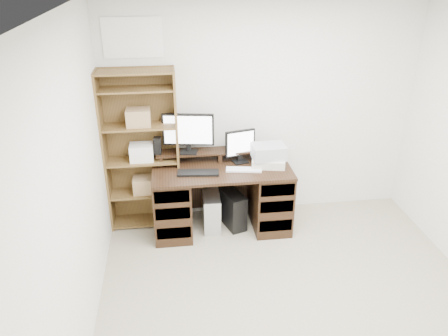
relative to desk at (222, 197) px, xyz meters
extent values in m
cube|color=gray|center=(0.50, -1.64, -0.40)|extent=(3.50, 4.00, 0.02)
cube|color=white|center=(0.50, -1.64, 2.12)|extent=(3.50, 4.00, 0.02)
cube|color=silver|center=(0.50, 0.37, 0.86)|extent=(3.50, 0.02, 2.50)
cube|color=silver|center=(-1.26, -1.64, 0.86)|extent=(0.02, 4.00, 2.50)
cube|color=white|center=(-0.85, 0.35, 1.69)|extent=(0.60, 0.01, 0.40)
cube|color=black|center=(0.00, -0.01, 0.35)|extent=(1.50, 0.70, 0.03)
cube|color=black|center=(-0.55, -0.01, -0.03)|extent=(0.40, 0.66, 0.72)
cube|color=black|center=(0.55, -0.01, -0.03)|extent=(0.40, 0.66, 0.72)
cube|color=black|center=(0.00, 0.32, 0.01)|extent=(1.48, 0.02, 0.65)
cube|color=black|center=(-0.55, -0.34, -0.21)|extent=(0.36, 0.01, 0.14)
cube|color=black|center=(-0.55, -0.34, 0.03)|extent=(0.36, 0.01, 0.14)
cube|color=black|center=(-0.55, -0.34, 0.23)|extent=(0.36, 0.01, 0.14)
cube|color=black|center=(0.55, -0.34, -0.21)|extent=(0.36, 0.01, 0.14)
cube|color=black|center=(0.55, -0.34, 0.03)|extent=(0.36, 0.01, 0.14)
cube|color=black|center=(0.55, -0.34, 0.23)|extent=(0.36, 0.01, 0.14)
cube|color=black|center=(-0.65, 0.21, 0.41)|extent=(0.04, 0.20, 0.10)
cube|color=black|center=(0.00, 0.21, 0.41)|extent=(0.04, 0.20, 0.10)
cube|color=black|center=(0.65, 0.21, 0.41)|extent=(0.04, 0.20, 0.10)
cube|color=black|center=(0.00, 0.21, 0.47)|extent=(1.40, 0.22, 0.02)
cube|color=black|center=(-0.34, 0.18, 0.49)|extent=(0.20, 0.17, 0.02)
cube|color=black|center=(-0.34, 0.20, 0.55)|extent=(0.05, 0.04, 0.10)
cube|color=black|center=(-0.34, 0.20, 0.74)|extent=(0.55, 0.13, 0.35)
cube|color=white|center=(-0.34, 0.18, 0.74)|extent=(0.51, 0.09, 0.31)
cube|color=black|center=(0.23, 0.11, 0.37)|extent=(0.19, 0.16, 0.01)
cube|color=black|center=(0.22, 0.13, 0.42)|extent=(0.05, 0.04, 0.09)
cube|color=black|center=(0.22, 0.13, 0.59)|extent=(0.34, 0.11, 0.30)
cube|color=white|center=(0.23, 0.11, 0.59)|extent=(0.30, 0.07, 0.26)
cube|color=black|center=(-0.67, 0.20, 0.58)|extent=(0.08, 0.08, 0.19)
cube|color=black|center=(-0.26, -0.11, 0.37)|extent=(0.45, 0.19, 0.02)
cube|color=silver|center=(0.23, -0.09, 0.37)|extent=(0.39, 0.18, 0.02)
ellipsoid|color=silver|center=(0.56, -0.12, 0.38)|extent=(0.09, 0.07, 0.03)
cube|color=beige|center=(0.51, 0.00, 0.40)|extent=(0.40, 0.33, 0.09)
cube|color=#A6AAB1|center=(0.51, 0.00, 0.52)|extent=(0.36, 0.26, 0.15)
cube|color=silver|center=(-0.12, 0.02, -0.18)|extent=(0.20, 0.42, 0.42)
cube|color=black|center=(0.12, 0.02, -0.18)|extent=(0.30, 0.45, 0.42)
cube|color=#19FF33|center=(0.19, -0.17, -0.09)|extent=(0.01, 0.01, 0.01)
cube|color=brown|center=(-1.24, 0.19, 0.51)|extent=(0.02, 0.30, 1.80)
cube|color=brown|center=(-0.46, 0.19, 0.51)|extent=(0.02, 0.30, 1.80)
cube|color=brown|center=(-0.85, 0.33, 0.51)|extent=(0.80, 0.01, 1.80)
cube|color=brown|center=(-0.85, 0.19, -0.36)|extent=(0.75, 0.28, 0.02)
cube|color=brown|center=(-0.85, 0.19, 0.01)|extent=(0.75, 0.28, 0.02)
cube|color=brown|center=(-0.85, 0.19, 0.41)|extent=(0.75, 0.28, 0.02)
cube|color=brown|center=(-0.85, 0.19, 0.81)|extent=(0.75, 0.28, 0.02)
cube|color=brown|center=(-0.85, 0.19, 1.21)|extent=(0.75, 0.28, 0.02)
cube|color=brown|center=(-0.85, 0.19, 1.39)|extent=(0.75, 0.28, 0.02)
cube|color=#A07F54|center=(-0.85, 0.19, 0.11)|extent=(0.25, 0.20, 0.18)
cube|color=white|center=(-0.85, 0.19, 0.51)|extent=(0.25, 0.20, 0.18)
cube|color=#A07F54|center=(-0.85, 0.19, 0.91)|extent=(0.25, 0.20, 0.18)
camera|label=1|loc=(-0.51, -4.21, 2.43)|focal=35.00mm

